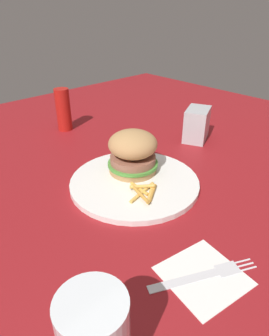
% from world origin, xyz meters
% --- Properties ---
extents(ground_plane, '(1.60, 1.60, 0.00)m').
position_xyz_m(ground_plane, '(0.00, 0.00, 0.00)').
color(ground_plane, maroon).
extents(plate, '(0.28, 0.28, 0.01)m').
position_xyz_m(plate, '(-0.02, -0.03, 0.01)').
color(plate, white).
rests_on(plate, ground_plane).
extents(sandwich, '(0.11, 0.11, 0.10)m').
position_xyz_m(sandwich, '(-0.05, 0.00, 0.06)').
color(sandwich, tan).
rests_on(sandwich, plate).
extents(fries_pile, '(0.08, 0.08, 0.01)m').
position_xyz_m(fries_pile, '(0.04, -0.05, 0.02)').
color(fries_pile, '#E5B251').
rests_on(fries_pile, plate).
extents(napkin, '(0.13, 0.13, 0.00)m').
position_xyz_m(napkin, '(0.24, -0.12, 0.00)').
color(napkin, white).
rests_on(napkin, ground_plane).
extents(fork, '(0.09, 0.16, 0.00)m').
position_xyz_m(fork, '(0.24, -0.12, 0.00)').
color(fork, silver).
rests_on(fork, napkin).
extents(napkin_dispenser, '(0.09, 0.11, 0.09)m').
position_xyz_m(napkin_dispenser, '(-0.07, 0.27, 0.05)').
color(napkin_dispenser, '#B7BABF').
rests_on(napkin_dispenser, ground_plane).
extents(ketchup_bottle, '(0.04, 0.04, 0.13)m').
position_xyz_m(ketchup_bottle, '(-0.40, 0.04, 0.06)').
color(ketchup_bottle, '#B21914').
rests_on(ketchup_bottle, ground_plane).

